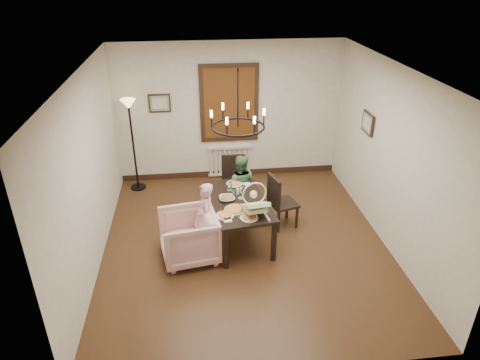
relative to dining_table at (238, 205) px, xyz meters
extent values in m
cube|color=#462A18|center=(0.09, -0.17, -0.64)|extent=(4.50, 5.00, 0.01)
cube|color=white|center=(0.09, -0.17, 2.16)|extent=(4.50, 5.00, 0.01)
cube|color=silver|center=(0.09, 2.33, 0.76)|extent=(4.50, 0.01, 2.80)
cube|color=silver|center=(-2.16, -0.17, 0.76)|extent=(0.01, 5.00, 2.80)
cube|color=silver|center=(2.34, -0.17, 0.76)|extent=(0.01, 5.00, 2.80)
cube|color=black|center=(0.00, 0.00, 0.06)|extent=(1.07, 1.64, 0.05)
cube|color=black|center=(-0.27, -0.75, -0.30)|extent=(0.07, 0.07, 0.67)
cube|color=black|center=(-0.47, 0.65, -0.30)|extent=(0.07, 0.07, 0.67)
cube|color=black|center=(0.47, -0.65, -0.30)|extent=(0.07, 0.07, 0.67)
cube|color=black|center=(0.27, 0.75, -0.30)|extent=(0.07, 0.07, 0.67)
imported|color=#DAA7A9|center=(-0.80, -0.43, -0.25)|extent=(0.97, 0.95, 0.77)
imported|color=#C78CA7|center=(-0.53, -0.22, -0.16)|extent=(0.23, 0.35, 0.95)
imported|color=#447249|center=(0.13, 0.76, -0.16)|extent=(0.54, 0.47, 0.95)
imported|color=white|center=(-0.18, 0.01, 0.12)|extent=(0.29, 0.29, 0.07)
cylinder|color=tan|center=(-0.09, -0.31, 0.10)|extent=(0.32, 0.32, 0.04)
cylinder|color=silver|center=(-0.05, 0.06, 0.16)|extent=(0.07, 0.07, 0.14)
cube|color=brown|center=(0.09, 2.29, 0.96)|extent=(1.00, 0.03, 1.40)
cube|color=black|center=(-1.26, 2.30, 1.01)|extent=(0.42, 0.03, 0.36)
cube|color=black|center=(2.30, 0.73, 1.01)|extent=(0.03, 0.42, 0.36)
torus|color=black|center=(0.00, 0.00, 1.31)|extent=(0.80, 0.80, 0.04)
camera|label=1|loc=(-0.67, -5.85, 3.46)|focal=32.00mm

